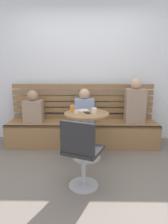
{
  "coord_description": "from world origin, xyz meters",
  "views": [
    {
      "loc": [
        0.08,
        -2.25,
        1.41
      ],
      "look_at": [
        0.04,
        0.66,
        0.75
      ],
      "focal_mm": 31.65,
      "sensor_mm": 36.0,
      "label": 1
    }
  ],
  "objects_px": {
    "cup_tumbler_orange": "(72,108)",
    "person_adult": "(135,103)",
    "cafe_table": "(87,127)",
    "booth_bench": "(82,133)",
    "person_child_middle": "(33,108)",
    "person_child_left": "(85,108)",
    "cup_ceramic_white": "(94,110)",
    "plate_small": "(83,110)",
    "cup_espresso_small": "(76,112)",
    "white_chair": "(81,152)",
    "phone_on_table": "(87,113)"
  },
  "relations": [
    {
      "from": "cup_tumbler_orange",
      "to": "person_adult",
      "type": "bearing_deg",
      "value": 21.54
    },
    {
      "from": "cafe_table",
      "to": "cup_ceramic_white",
      "type": "xyz_separation_m",
      "value": [
        0.11,
        0.03,
        0.26
      ]
    },
    {
      "from": "cup_ceramic_white",
      "to": "plate_small",
      "type": "xyz_separation_m",
      "value": [
        -0.17,
        0.11,
        -0.03
      ]
    },
    {
      "from": "cup_tumbler_orange",
      "to": "plate_small",
      "type": "relative_size",
      "value": 0.59
    },
    {
      "from": "white_chair",
      "to": "cup_espresso_small",
      "type": "bearing_deg",
      "value": 97.17
    },
    {
      "from": "cafe_table",
      "to": "cup_tumbler_orange",
      "type": "distance_m",
      "value": 0.36
    },
    {
      "from": "cafe_table",
      "to": "person_adult",
      "type": "xyz_separation_m",
      "value": [
        0.85,
        0.52,
        0.28
      ]
    },
    {
      "from": "cafe_table",
      "to": "phone_on_table",
      "type": "bearing_deg",
      "value": -19.14
    },
    {
      "from": "person_child_middle",
      "to": "person_adult",
      "type": "bearing_deg",
      "value": -0.85
    },
    {
      "from": "booth_bench",
      "to": "phone_on_table",
      "type": "xyz_separation_m",
      "value": [
        0.08,
        -0.55,
        0.52
      ]
    },
    {
      "from": "cafe_table",
      "to": "phone_on_table",
      "type": "height_order",
      "value": "phone_on_table"
    },
    {
      "from": "person_adult",
      "to": "cup_espresso_small",
      "type": "relative_size",
      "value": 14.12
    },
    {
      "from": "booth_bench",
      "to": "plate_small",
      "type": "relative_size",
      "value": 15.88
    },
    {
      "from": "booth_bench",
      "to": "person_adult",
      "type": "height_order",
      "value": "person_adult"
    },
    {
      "from": "booth_bench",
      "to": "person_child_middle",
      "type": "distance_m",
      "value": 1.0
    },
    {
      "from": "white_chair",
      "to": "cup_espresso_small",
      "type": "relative_size",
      "value": 15.18
    },
    {
      "from": "person_child_left",
      "to": "person_child_middle",
      "type": "relative_size",
      "value": 1.06
    },
    {
      "from": "person_child_left",
      "to": "cup_tumbler_orange",
      "type": "distance_m",
      "value": 0.51
    },
    {
      "from": "cafe_table",
      "to": "cup_ceramic_white",
      "type": "height_order",
      "value": "cup_ceramic_white"
    },
    {
      "from": "cup_espresso_small",
      "to": "person_child_middle",
      "type": "bearing_deg",
      "value": 142.94
    },
    {
      "from": "cafe_table",
      "to": "plate_small",
      "type": "xyz_separation_m",
      "value": [
        -0.05,
        0.14,
        0.23
      ]
    },
    {
      "from": "booth_bench",
      "to": "person_child_left",
      "type": "distance_m",
      "value": 0.49
    },
    {
      "from": "phone_on_table",
      "to": "person_child_left",
      "type": "bearing_deg",
      "value": 72.62
    },
    {
      "from": "cafe_table",
      "to": "plate_small",
      "type": "relative_size",
      "value": 4.35
    },
    {
      "from": "person_child_middle",
      "to": "cup_tumbler_orange",
      "type": "relative_size",
      "value": 5.74
    },
    {
      "from": "cup_espresso_small",
      "to": "cafe_table",
      "type": "bearing_deg",
      "value": 22.42
    },
    {
      "from": "booth_bench",
      "to": "white_chair",
      "type": "bearing_deg",
      "value": -89.1
    },
    {
      "from": "plate_small",
      "to": "person_adult",
      "type": "bearing_deg",
      "value": 22.98
    },
    {
      "from": "person_adult",
      "to": "cup_espresso_small",
      "type": "height_order",
      "value": "person_adult"
    },
    {
      "from": "white_chair",
      "to": "cup_ceramic_white",
      "type": "relative_size",
      "value": 10.63
    },
    {
      "from": "person_child_middle",
      "to": "cup_ceramic_white",
      "type": "xyz_separation_m",
      "value": [
        1.07,
        -0.52,
        0.08
      ]
    },
    {
      "from": "booth_bench",
      "to": "cup_tumbler_orange",
      "type": "xyz_separation_m",
      "value": [
        -0.14,
        -0.45,
        0.57
      ]
    },
    {
      "from": "person_child_left",
      "to": "phone_on_table",
      "type": "height_order",
      "value": "person_child_left"
    },
    {
      "from": "cup_ceramic_white",
      "to": "plate_small",
      "type": "height_order",
      "value": "cup_ceramic_white"
    },
    {
      "from": "cafe_table",
      "to": "phone_on_table",
      "type": "distance_m",
      "value": 0.23
    },
    {
      "from": "person_adult",
      "to": "person_child_left",
      "type": "xyz_separation_m",
      "value": [
        -0.89,
        0.04,
        -0.09
      ]
    },
    {
      "from": "cafe_table",
      "to": "white_chair",
      "type": "distance_m",
      "value": 0.81
    },
    {
      "from": "white_chair",
      "to": "person_child_middle",
      "type": "distance_m",
      "value": 1.65
    },
    {
      "from": "cafe_table",
      "to": "cup_tumbler_orange",
      "type": "relative_size",
      "value": 7.4
    },
    {
      "from": "cafe_table",
      "to": "phone_on_table",
      "type": "relative_size",
      "value": 5.29
    },
    {
      "from": "white_chair",
      "to": "cup_tumbler_orange",
      "type": "relative_size",
      "value": 8.5
    },
    {
      "from": "booth_bench",
      "to": "cafe_table",
      "type": "height_order",
      "value": "cafe_table"
    },
    {
      "from": "cup_tumbler_orange",
      "to": "cup_espresso_small",
      "type": "xyz_separation_m",
      "value": [
        0.07,
        -0.16,
        -0.02
      ]
    },
    {
      "from": "phone_on_table",
      "to": "booth_bench",
      "type": "bearing_deg",
      "value": 76.79
    },
    {
      "from": "white_chair",
      "to": "person_child_left",
      "type": "height_order",
      "value": "person_child_left"
    },
    {
      "from": "person_adult",
      "to": "cup_tumbler_orange",
      "type": "bearing_deg",
      "value": -158.46
    },
    {
      "from": "person_adult",
      "to": "person_child_middle",
      "type": "distance_m",
      "value": 1.81
    },
    {
      "from": "cafe_table",
      "to": "phone_on_table",
      "type": "xyz_separation_m",
      "value": [
        0.01,
        -0.0,
        0.23
      ]
    },
    {
      "from": "white_chair",
      "to": "person_child_middle",
      "type": "bearing_deg",
      "value": 123.62
    },
    {
      "from": "person_child_left",
      "to": "phone_on_table",
      "type": "bearing_deg",
      "value": -85.5
    }
  ]
}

